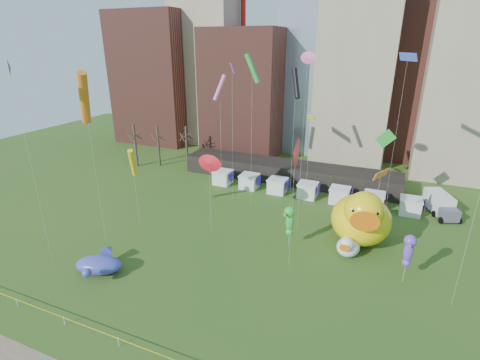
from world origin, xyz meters
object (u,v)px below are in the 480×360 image
at_px(seahorse_purple, 409,248).
at_px(whale_inflatable, 99,264).
at_px(box_truck, 440,204).
at_px(big_duck, 361,218).
at_px(small_duck, 348,246).
at_px(seahorse_green, 290,219).

height_order(seahorse_purple, whale_inflatable, seahorse_purple).
bearing_deg(box_truck, big_duck, -147.36).
bearing_deg(small_duck, box_truck, 66.04).
bearing_deg(small_duck, whale_inflatable, -141.90).
bearing_deg(whale_inflatable, seahorse_purple, 0.95).
relative_size(seahorse_green, box_truck, 0.75).
distance_m(small_duck, seahorse_green, 7.31).
height_order(seahorse_green, box_truck, seahorse_green).
relative_size(small_duck, seahorse_purple, 0.68).
bearing_deg(whale_inflatable, seahorse_green, 18.07).
height_order(big_duck, seahorse_green, big_duck).
relative_size(small_duck, box_truck, 0.53).
height_order(small_duck, seahorse_purple, seahorse_purple).
relative_size(big_duck, box_truck, 1.45).
xyz_separation_m(seahorse_green, box_truck, (17.52, 17.48, -2.26)).
bearing_deg(seahorse_green, big_duck, 49.76).
bearing_deg(seahorse_green, small_duck, 26.48).
bearing_deg(big_duck, seahorse_green, -158.97).
distance_m(small_duck, box_truck, 19.94).
xyz_separation_m(seahorse_purple, whale_inflatable, (-30.12, -11.05, -2.98)).
bearing_deg(seahorse_green, box_truck, 66.12).
bearing_deg(big_duck, small_duck, -111.59).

